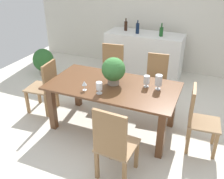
{
  "coord_description": "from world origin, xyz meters",
  "views": [
    {
      "loc": [
        1.32,
        -3.34,
        2.46
      ],
      "look_at": [
        -0.1,
        0.0,
        0.57
      ],
      "focal_mm": 40.53,
      "sensor_mm": 36.0,
      "label": 1
    }
  ],
  "objects": [
    {
      "name": "wine_bottle_clear",
      "position": [
        0.22,
        1.92,
        1.1
      ],
      "size": [
        0.08,
        0.08,
        0.27
      ],
      "color": "#194C1E",
      "rests_on": "kitchen_counter"
    },
    {
      "name": "wine_glass",
      "position": [
        -0.31,
        -0.5,
        0.87
      ],
      "size": [
        0.07,
        0.07,
        0.15
      ],
      "color": "silver",
      "rests_on": "dining_table"
    },
    {
      "name": "back_wall",
      "position": [
        0.0,
        2.6,
        1.3
      ],
      "size": [
        6.4,
        0.1,
        2.6
      ],
      "primitive_type": "cube",
      "color": "beige",
      "rests_on": "ground"
    },
    {
      "name": "crystal_vase_right",
      "position": [
        0.66,
        -0.06,
        0.9
      ],
      "size": [
        0.1,
        0.1,
        0.23
      ],
      "color": "silver",
      "rests_on": "dining_table"
    },
    {
      "name": "dining_table",
      "position": [
        0.0,
        -0.19,
        0.63
      ],
      "size": [
        1.96,
        1.03,
        0.76
      ],
      "color": "brown",
      "rests_on": "ground"
    },
    {
      "name": "crystal_vase_center_near",
      "position": [
        0.48,
        -0.05,
        0.87
      ],
      "size": [
        0.09,
        0.09,
        0.18
      ],
      "color": "silver",
      "rests_on": "dining_table"
    },
    {
      "name": "wine_bottle_dark",
      "position": [
        -0.31,
        1.93,
        1.11
      ],
      "size": [
        0.08,
        0.08,
        0.29
      ],
      "color": "#0F1E38",
      "rests_on": "kitchen_counter"
    },
    {
      "name": "potted_plant_floor",
      "position": [
        -2.3,
        1.11,
        0.34
      ],
      "size": [
        0.48,
        0.48,
        0.63
      ],
      "color": "#9E9384",
      "rests_on": "ground"
    },
    {
      "name": "chair_far_left",
      "position": [
        -0.45,
        0.82,
        0.56
      ],
      "size": [
        0.49,
        0.48,
        1.03
      ],
      "rotation": [
        0.0,
        0.0,
        0.09
      ],
      "color": "olive",
      "rests_on": "ground"
    },
    {
      "name": "chair_foot_end",
      "position": [
        1.27,
        -0.2,
        0.52
      ],
      "size": [
        0.46,
        0.44,
        0.96
      ],
      "rotation": [
        0.0,
        0.0,
        1.66
      ],
      "color": "olive",
      "rests_on": "ground"
    },
    {
      "name": "chair_near_right",
      "position": [
        0.43,
        -1.2,
        0.56
      ],
      "size": [
        0.47,
        0.49,
        1.03
      ],
      "rotation": [
        0.0,
        0.0,
        3.08
      ],
      "color": "olive",
      "rests_on": "ground"
    },
    {
      "name": "ground_plane",
      "position": [
        0.0,
        0.0,
        0.0
      ],
      "size": [
        7.04,
        7.04,
        0.0
      ],
      "primitive_type": "plane",
      "color": "silver"
    },
    {
      "name": "kitchen_counter",
      "position": [
        -0.15,
        2.0,
        0.5
      ],
      "size": [
        1.69,
        0.68,
        0.99
      ],
      "primitive_type": "cube",
      "color": "silver",
      "rests_on": "ground"
    },
    {
      "name": "crystal_vase_left",
      "position": [
        -0.07,
        -0.51,
        0.87
      ],
      "size": [
        0.09,
        0.09,
        0.18
      ],
      "color": "silver",
      "rests_on": "dining_table"
    },
    {
      "name": "flower_centerpiece",
      "position": [
        -0.01,
        -0.14,
        0.99
      ],
      "size": [
        0.36,
        0.36,
        0.42
      ],
      "color": "gray",
      "rests_on": "dining_table"
    },
    {
      "name": "wine_bottle_green",
      "position": [
        -0.63,
        2.07,
        1.1
      ],
      "size": [
        0.07,
        0.07,
        0.28
      ],
      "color": "black",
      "rests_on": "kitchen_counter"
    },
    {
      "name": "chair_far_right",
      "position": [
        0.43,
        0.8,
        0.53
      ],
      "size": [
        0.44,
        0.45,
        0.97
      ],
      "rotation": [
        0.0,
        0.0,
        0.09
      ],
      "color": "olive",
      "rests_on": "ground"
    },
    {
      "name": "chair_head_end",
      "position": [
        -1.27,
        -0.18,
        0.52
      ],
      "size": [
        0.49,
        0.48,
        0.94
      ],
      "rotation": [
        0.0,
        0.0,
        -1.48
      ],
      "color": "olive",
      "rests_on": "ground"
    }
  ]
}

